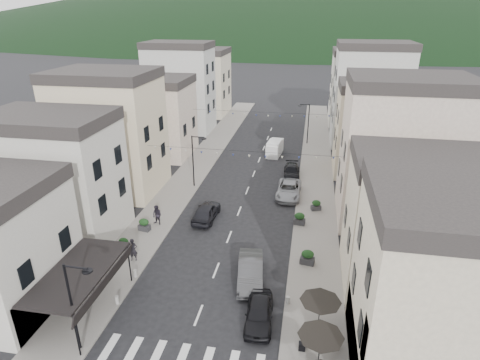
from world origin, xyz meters
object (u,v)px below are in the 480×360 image
(parked_car_b, at_px, (250,271))
(pedestrian_b, at_px, (157,215))
(parked_car_a, at_px, (259,313))
(pedestrian_a, at_px, (133,250))
(parked_car_d, at_px, (292,171))
(delivery_van, at_px, (275,148))
(parked_car_e, at_px, (206,212))
(parked_car_c, at_px, (289,190))

(parked_car_b, height_order, pedestrian_b, pedestrian_b)
(parked_car_a, bearing_deg, pedestrian_b, 132.35)
(parked_car_b, relative_size, pedestrian_a, 2.70)
(parked_car_d, bearing_deg, parked_car_a, -94.73)
(parked_car_a, relative_size, delivery_van, 0.97)
(parked_car_d, xyz_separation_m, pedestrian_b, (-11.53, -14.15, 0.42))
(pedestrian_a, bearing_deg, parked_car_e, 50.25)
(parked_car_e, bearing_deg, delivery_van, -101.07)
(parked_car_d, height_order, pedestrian_a, pedestrian_a)
(parked_car_e, bearing_deg, parked_car_d, -119.11)
(parked_car_c, xyz_separation_m, pedestrian_b, (-11.55, -8.50, 0.32))
(parked_car_d, distance_m, pedestrian_b, 18.26)
(pedestrian_b, bearing_deg, delivery_van, 84.89)
(parked_car_c, bearing_deg, pedestrian_b, -142.88)
(parked_car_b, distance_m, delivery_van, 28.26)
(delivery_van, distance_m, pedestrian_b, 23.30)
(parked_car_d, height_order, parked_car_e, parked_car_e)
(parked_car_c, bearing_deg, parked_car_e, -137.79)
(parked_car_e, distance_m, delivery_van, 20.16)
(parked_car_d, bearing_deg, parked_car_e, -124.59)
(parked_car_a, xyz_separation_m, pedestrian_b, (-10.94, 10.73, 0.34))
(delivery_van, bearing_deg, parked_car_e, -97.57)
(pedestrian_a, relative_size, pedestrian_b, 1.00)
(parked_car_b, height_order, parked_car_d, parked_car_b)
(parked_car_b, relative_size, parked_car_e, 1.09)
(delivery_van, bearing_deg, parked_car_c, -72.31)
(delivery_van, bearing_deg, pedestrian_b, -106.44)
(parked_car_b, xyz_separation_m, pedestrian_b, (-9.75, 6.64, 0.23))
(parked_car_a, distance_m, pedestrian_b, 15.33)
(delivery_van, bearing_deg, parked_car_d, -63.84)
(parked_car_e, bearing_deg, parked_car_b, 125.15)
(parked_car_b, relative_size, parked_car_d, 1.14)
(pedestrian_b, bearing_deg, parked_car_a, -27.53)
(parked_car_b, xyz_separation_m, pedestrian_a, (-9.50, 0.80, 0.23))
(pedestrian_a, bearing_deg, parked_car_b, -17.99)
(parked_car_a, distance_m, parked_car_b, 4.27)
(pedestrian_a, height_order, pedestrian_b, pedestrian_b)
(parked_car_a, xyz_separation_m, parked_car_c, (0.60, 19.23, 0.02))
(delivery_van, height_order, pedestrian_b, delivery_van)
(parked_car_a, bearing_deg, parked_car_c, 85.00)
(delivery_van, distance_m, pedestrian_a, 28.72)
(parked_car_c, relative_size, pedestrian_b, 2.85)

